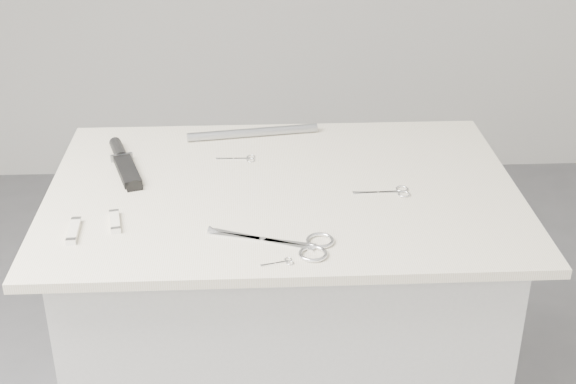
{
  "coord_description": "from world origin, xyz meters",
  "views": [
    {
      "loc": [
        -0.06,
        -1.52,
        1.7
      ],
      "look_at": [
        0.01,
        -0.02,
        0.92
      ],
      "focal_mm": 50.0,
      "sensor_mm": 36.0,
      "label": 1
    }
  ],
  "objects_px": {
    "plinth": "(284,361)",
    "embroidery_scissors_b": "(242,159)",
    "large_shears": "(297,244)",
    "tiny_scissors": "(282,262)",
    "pocket_knife_a": "(74,231)",
    "metal_rail": "(253,132)",
    "pocket_knife_b": "(115,222)",
    "sheathed_knife": "(123,161)",
    "embroidery_scissors_a": "(392,192)"
  },
  "relations": [
    {
      "from": "pocket_knife_a",
      "to": "pocket_knife_b",
      "type": "bearing_deg",
      "value": -69.18
    },
    {
      "from": "plinth",
      "to": "sheathed_knife",
      "type": "height_order",
      "value": "sheathed_knife"
    },
    {
      "from": "large_shears",
      "to": "pocket_knife_b",
      "type": "height_order",
      "value": "pocket_knife_b"
    },
    {
      "from": "large_shears",
      "to": "embroidery_scissors_a",
      "type": "relative_size",
      "value": 2.01
    },
    {
      "from": "embroidery_scissors_b",
      "to": "pocket_knife_b",
      "type": "bearing_deg",
      "value": -128.93
    },
    {
      "from": "tiny_scissors",
      "to": "metal_rail",
      "type": "bearing_deg",
      "value": 80.0
    },
    {
      "from": "embroidery_scissors_a",
      "to": "pocket_knife_b",
      "type": "height_order",
      "value": "pocket_knife_b"
    },
    {
      "from": "plinth",
      "to": "metal_rail",
      "type": "distance_m",
      "value": 0.56
    },
    {
      "from": "embroidery_scissors_a",
      "to": "tiny_scissors",
      "type": "distance_m",
      "value": 0.36
    },
    {
      "from": "embroidery_scissors_a",
      "to": "embroidery_scissors_b",
      "type": "relative_size",
      "value": 1.34
    },
    {
      "from": "plinth",
      "to": "pocket_knife_a",
      "type": "bearing_deg",
      "value": -156.68
    },
    {
      "from": "large_shears",
      "to": "plinth",
      "type": "bearing_deg",
      "value": 113.4
    },
    {
      "from": "large_shears",
      "to": "sheathed_knife",
      "type": "distance_m",
      "value": 0.53
    },
    {
      "from": "pocket_knife_a",
      "to": "sheathed_knife",
      "type": "bearing_deg",
      "value": -13.11
    },
    {
      "from": "tiny_scissors",
      "to": "sheathed_knife",
      "type": "xyz_separation_m",
      "value": [
        -0.34,
        0.43,
        0.01
      ]
    },
    {
      "from": "sheathed_knife",
      "to": "pocket_knife_b",
      "type": "xyz_separation_m",
      "value": [
        0.02,
        -0.27,
        -0.0
      ]
    },
    {
      "from": "large_shears",
      "to": "tiny_scissors",
      "type": "bearing_deg",
      "value": -98.43
    },
    {
      "from": "embroidery_scissors_b",
      "to": "metal_rail",
      "type": "bearing_deg",
      "value": 80.21
    },
    {
      "from": "plinth",
      "to": "embroidery_scissors_a",
      "type": "relative_size",
      "value": 7.58
    },
    {
      "from": "plinth",
      "to": "large_shears",
      "type": "height_order",
      "value": "large_shears"
    },
    {
      "from": "large_shears",
      "to": "metal_rail",
      "type": "relative_size",
      "value": 0.75
    },
    {
      "from": "embroidery_scissors_b",
      "to": "pocket_knife_b",
      "type": "distance_m",
      "value": 0.38
    },
    {
      "from": "plinth",
      "to": "tiny_scissors",
      "type": "xyz_separation_m",
      "value": [
        -0.02,
        -0.3,
        0.47
      ]
    },
    {
      "from": "embroidery_scissors_a",
      "to": "sheathed_knife",
      "type": "height_order",
      "value": "sheathed_knife"
    },
    {
      "from": "pocket_knife_a",
      "to": "metal_rail",
      "type": "bearing_deg",
      "value": -40.87
    },
    {
      "from": "plinth",
      "to": "tiny_scissors",
      "type": "bearing_deg",
      "value": -92.96
    },
    {
      "from": "embroidery_scissors_a",
      "to": "pocket_knife_a",
      "type": "bearing_deg",
      "value": -168.41
    },
    {
      "from": "tiny_scissors",
      "to": "sheathed_knife",
      "type": "relative_size",
      "value": 0.26
    },
    {
      "from": "plinth",
      "to": "large_shears",
      "type": "distance_m",
      "value": 0.53
    },
    {
      "from": "embroidery_scissors_b",
      "to": "tiny_scissors",
      "type": "distance_m",
      "value": 0.45
    },
    {
      "from": "pocket_knife_b",
      "to": "tiny_scissors",
      "type": "bearing_deg",
      "value": -126.98
    },
    {
      "from": "embroidery_scissors_b",
      "to": "pocket_knife_b",
      "type": "height_order",
      "value": "pocket_knife_b"
    },
    {
      "from": "embroidery_scissors_b",
      "to": "sheathed_knife",
      "type": "height_order",
      "value": "sheathed_knife"
    },
    {
      "from": "sheathed_knife",
      "to": "embroidery_scissors_a",
      "type": "bearing_deg",
      "value": -123.47
    },
    {
      "from": "large_shears",
      "to": "sheathed_knife",
      "type": "relative_size",
      "value": 1.0
    },
    {
      "from": "large_shears",
      "to": "metal_rail",
      "type": "height_order",
      "value": "metal_rail"
    },
    {
      "from": "embroidery_scissors_b",
      "to": "tiny_scissors",
      "type": "xyz_separation_m",
      "value": [
        0.07,
        -0.45,
        -0.0
      ]
    },
    {
      "from": "sheathed_knife",
      "to": "metal_rail",
      "type": "height_order",
      "value": "sheathed_knife"
    },
    {
      "from": "embroidery_scissors_a",
      "to": "pocket_knife_b",
      "type": "bearing_deg",
      "value": -170.06
    },
    {
      "from": "sheathed_knife",
      "to": "tiny_scissors",
      "type": "bearing_deg",
      "value": -159.25
    },
    {
      "from": "sheathed_knife",
      "to": "pocket_knife_a",
      "type": "relative_size",
      "value": 2.59
    },
    {
      "from": "embroidery_scissors_b",
      "to": "pocket_knife_a",
      "type": "bearing_deg",
      "value": -133.27
    },
    {
      "from": "embroidery_scissors_a",
      "to": "sheathed_knife",
      "type": "xyz_separation_m",
      "value": [
        -0.58,
        0.17,
        0.01
      ]
    },
    {
      "from": "large_shears",
      "to": "pocket_knife_b",
      "type": "distance_m",
      "value": 0.37
    },
    {
      "from": "tiny_scissors",
      "to": "plinth",
      "type": "bearing_deg",
      "value": 72.46
    },
    {
      "from": "plinth",
      "to": "embroidery_scissors_b",
      "type": "distance_m",
      "value": 0.5
    },
    {
      "from": "large_shears",
      "to": "tiny_scissors",
      "type": "height_order",
      "value": "large_shears"
    },
    {
      "from": "tiny_scissors",
      "to": "pocket_knife_b",
      "type": "relative_size",
      "value": 0.73
    },
    {
      "from": "plinth",
      "to": "large_shears",
      "type": "xyz_separation_m",
      "value": [
        0.02,
        -0.24,
        0.47
      ]
    },
    {
      "from": "pocket_knife_b",
      "to": "metal_rail",
      "type": "relative_size",
      "value": 0.26
    }
  ]
}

